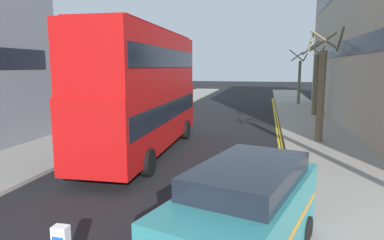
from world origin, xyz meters
name	(u,v)px	position (x,y,z in m)	size (l,w,h in m)	color
sidewalk_right	(322,142)	(6.50, 16.00, 0.07)	(4.00, 80.00, 0.14)	gray
sidewalk_left	(98,132)	(-6.50, 16.00, 0.07)	(4.00, 80.00, 0.14)	gray
kerb_line_outer	(283,150)	(4.40, 14.00, 0.00)	(0.10, 56.00, 0.01)	yellow
kerb_line_inner	(280,149)	(4.24, 14.00, 0.00)	(0.10, 56.00, 0.01)	yellow
double_decker_bus_away	(144,88)	(-1.99, 12.09, 3.03)	(2.98, 10.86, 5.64)	#B20F0F
taxi_minivan	(244,218)	(3.16, 3.65, 1.07)	(3.19, 5.15, 2.12)	teal
pedestrian_far	(316,103)	(7.61, 26.88, 0.99)	(0.34, 0.22, 1.62)	#2D2D38
street_tree_near	(321,90)	(6.28, 15.86, 2.82)	(1.71, 1.65, 5.78)	#6B6047
street_tree_mid	(315,82)	(7.28, 25.94, 2.78)	(1.71, 1.83, 5.94)	#6B6047
street_tree_far	(299,78)	(6.76, 34.06, 2.79)	(1.84, 2.10, 5.58)	#6B6047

